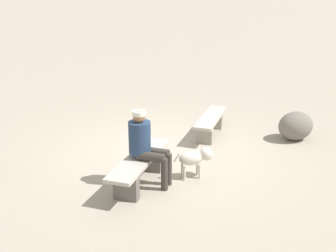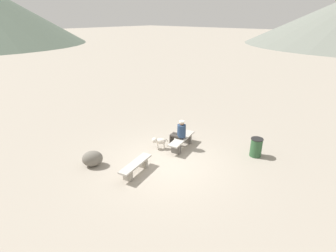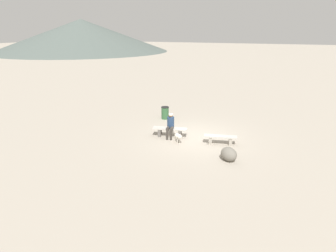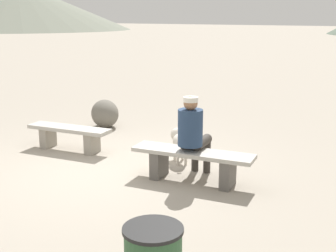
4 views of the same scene
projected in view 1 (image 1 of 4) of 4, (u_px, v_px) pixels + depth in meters
ground at (162, 153)px, 8.31m from camera, size 210.00×210.00×0.06m
bench_left at (211, 122)px, 9.06m from camera, size 1.61×0.71×0.43m
bench_right at (139, 166)px, 6.94m from camera, size 1.82×0.81×0.47m
seated_person at (145, 143)px, 6.81m from camera, size 0.44×0.70×1.26m
dog at (196, 157)px, 7.16m from camera, size 0.54×0.53×0.52m
boulder at (296, 126)px, 8.82m from camera, size 0.95×0.91×0.60m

